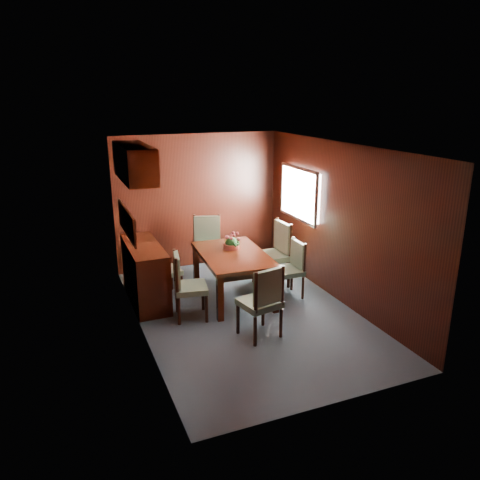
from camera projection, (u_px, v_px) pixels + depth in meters
name	position (u px, v px, depth m)	size (l,w,h in m)	color
ground	(246.00, 313.00, 6.81)	(4.50, 4.50, 0.00)	#3F4E57
room_shell	(231.00, 200.00, 6.57)	(3.06, 4.52, 2.41)	black
sideboard	(145.00, 273.00, 7.10)	(0.48, 1.40, 0.90)	black
dining_table	(233.00, 259.00, 7.18)	(1.06, 1.60, 0.72)	black
chair_left_near	(185.00, 282.00, 6.52)	(0.52, 0.54, 0.97)	black
chair_left_far	(162.00, 267.00, 7.22)	(0.47, 0.49, 0.88)	black
chair_right_near	(292.00, 266.00, 7.27)	(0.42, 0.43, 0.90)	black
chair_right_far	(276.00, 250.00, 7.68)	(0.51, 0.53, 1.08)	black
chair_head	(263.00, 299.00, 5.97)	(0.56, 0.54, 1.00)	black
chair_foot	(207.00, 243.00, 8.12)	(0.62, 0.60, 1.05)	black
flower_centerpiece	(231.00, 241.00, 7.33)	(0.27, 0.27, 0.27)	#B74637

